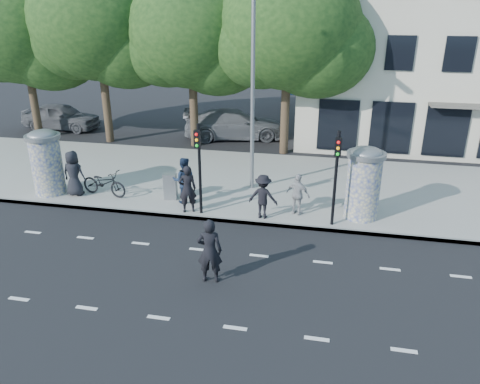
% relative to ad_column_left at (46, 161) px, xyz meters
% --- Properties ---
extents(ground, '(120.00, 120.00, 0.00)m').
position_rel_ad_column_left_xyz_m(ground, '(7.20, -4.50, -1.54)').
color(ground, black).
rests_on(ground, ground).
extents(sidewalk, '(40.00, 8.00, 0.15)m').
position_rel_ad_column_left_xyz_m(sidewalk, '(7.20, 3.00, -1.46)').
color(sidewalk, gray).
rests_on(sidewalk, ground).
extents(curb, '(40.00, 0.10, 0.16)m').
position_rel_ad_column_left_xyz_m(curb, '(7.20, -0.95, -1.46)').
color(curb, slate).
rests_on(curb, ground).
extents(lane_dash_near, '(32.00, 0.12, 0.01)m').
position_rel_ad_column_left_xyz_m(lane_dash_near, '(7.20, -6.70, -1.53)').
color(lane_dash_near, silver).
rests_on(lane_dash_near, ground).
extents(lane_dash_far, '(32.00, 0.12, 0.01)m').
position_rel_ad_column_left_xyz_m(lane_dash_far, '(7.20, -3.10, -1.53)').
color(lane_dash_far, silver).
rests_on(lane_dash_far, ground).
extents(ad_column_left, '(1.36, 1.36, 2.65)m').
position_rel_ad_column_left_xyz_m(ad_column_left, '(0.00, 0.00, 0.00)').
color(ad_column_left, beige).
rests_on(ad_column_left, sidewalk).
extents(ad_column_right, '(1.36, 1.36, 2.65)m').
position_rel_ad_column_left_xyz_m(ad_column_right, '(12.40, 0.20, 0.00)').
color(ad_column_right, beige).
rests_on(ad_column_right, sidewalk).
extents(traffic_pole_near, '(0.22, 0.31, 3.40)m').
position_rel_ad_column_left_xyz_m(traffic_pole_near, '(6.60, -0.71, 0.69)').
color(traffic_pole_near, black).
rests_on(traffic_pole_near, sidewalk).
extents(traffic_pole_far, '(0.22, 0.31, 3.40)m').
position_rel_ad_column_left_xyz_m(traffic_pole_far, '(11.40, -0.71, 0.69)').
color(traffic_pole_far, black).
rests_on(traffic_pole_far, sidewalk).
extents(street_lamp, '(0.25, 0.93, 8.00)m').
position_rel_ad_column_left_xyz_m(street_lamp, '(8.00, 2.13, 3.26)').
color(street_lamp, slate).
rests_on(street_lamp, sidewalk).
extents(tree_far_left, '(7.20, 7.20, 9.26)m').
position_rel_ad_column_left_xyz_m(tree_far_left, '(-5.80, 8.00, 4.65)').
color(tree_far_left, '#38281C').
rests_on(tree_far_left, ground).
extents(tree_mid_left, '(7.20, 7.20, 9.57)m').
position_rel_ad_column_left_xyz_m(tree_mid_left, '(-1.30, 8.00, 4.96)').
color(tree_mid_left, '#38281C').
rests_on(tree_mid_left, ground).
extents(tree_near_left, '(6.80, 6.80, 8.97)m').
position_rel_ad_column_left_xyz_m(tree_near_left, '(3.70, 8.20, 4.53)').
color(tree_near_left, '#38281C').
rests_on(tree_near_left, ground).
extents(tree_center, '(7.00, 7.00, 9.30)m').
position_rel_ad_column_left_xyz_m(tree_center, '(8.70, 7.80, 4.77)').
color(tree_center, '#38281C').
rests_on(tree_center, ground).
extents(building, '(20.30, 15.85, 12.00)m').
position_rel_ad_column_left_xyz_m(building, '(19.20, 15.49, 4.46)').
color(building, beige).
rests_on(building, ground).
extents(ped_a, '(0.91, 0.60, 1.86)m').
position_rel_ad_column_left_xyz_m(ped_a, '(1.13, 0.00, -0.46)').
color(ped_a, black).
rests_on(ped_a, sidewalk).
extents(ped_b, '(0.78, 0.66, 1.81)m').
position_rel_ad_column_left_xyz_m(ped_b, '(6.10, -0.63, -0.48)').
color(ped_b, black).
rests_on(ped_b, sidewalk).
extents(ped_c, '(1.03, 0.88, 1.83)m').
position_rel_ad_column_left_xyz_m(ped_c, '(5.70, 0.17, -0.47)').
color(ped_c, '#18253D').
rests_on(ped_c, sidewalk).
extents(ped_d, '(1.12, 0.72, 1.64)m').
position_rel_ad_column_left_xyz_m(ped_d, '(8.91, -0.57, -0.57)').
color(ped_d, black).
rests_on(ped_d, sidewalk).
extents(ped_e, '(1.06, 0.84, 1.58)m').
position_rel_ad_column_left_xyz_m(ped_e, '(10.12, -0.06, -0.60)').
color(ped_e, '#A6A6A9').
rests_on(ped_e, sidewalk).
extents(man_road, '(0.78, 0.57, 1.95)m').
position_rel_ad_column_left_xyz_m(man_road, '(8.05, -4.77, -0.56)').
color(man_road, black).
rests_on(man_road, ground).
extents(bicycle, '(1.07, 2.13, 1.07)m').
position_rel_ad_column_left_xyz_m(bicycle, '(2.30, 0.20, -0.85)').
color(bicycle, black).
rests_on(bicycle, sidewalk).
extents(cabinet_left, '(0.55, 0.44, 1.05)m').
position_rel_ad_column_left_xyz_m(cabinet_left, '(5.04, 0.41, -0.86)').
color(cabinet_left, gray).
rests_on(cabinet_left, sidewalk).
extents(cabinet_right, '(0.67, 0.59, 1.15)m').
position_rel_ad_column_left_xyz_m(cabinet_right, '(12.25, 0.56, -0.81)').
color(cabinet_right, slate).
rests_on(cabinet_right, sidewalk).
extents(car_left, '(2.02, 4.79, 1.62)m').
position_rel_ad_column_left_xyz_m(car_left, '(-5.46, 9.92, -0.73)').
color(car_left, '#525459').
rests_on(car_left, ground).
extents(car_right, '(3.71, 6.15, 1.67)m').
position_rel_ad_column_left_xyz_m(car_right, '(5.53, 10.07, -0.70)').
color(car_right, slate).
rests_on(car_right, ground).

